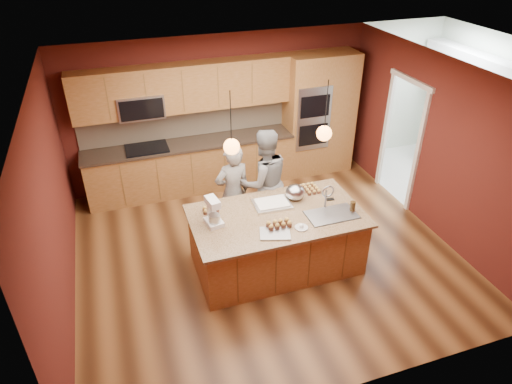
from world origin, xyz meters
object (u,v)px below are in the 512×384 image
object	(u,v)px
island	(277,240)
person_right	(264,182)
stand_mixer	(213,213)
mixing_bowl	(295,192)
person_left	(233,192)

from	to	relation	value
island	person_right	distance (m)	1.02
person_right	stand_mixer	size ratio (longest dim) A/B	4.52
person_right	stand_mixer	bearing A→B (deg)	35.14
stand_mixer	mixing_bowl	size ratio (longest dim) A/B	1.38
person_right	mixing_bowl	size ratio (longest dim) A/B	6.22
person_left	mixing_bowl	bearing A→B (deg)	133.56
person_left	mixing_bowl	size ratio (longest dim) A/B	5.60
person_right	mixing_bowl	distance (m)	0.67
person_left	mixing_bowl	world-z (taller)	person_left
mixing_bowl	person_right	bearing A→B (deg)	113.32
person_right	stand_mixer	distance (m)	1.31
person_right	island	bearing A→B (deg)	78.30
island	person_left	xyz separation A→B (m)	(-0.38, 0.92, 0.33)
mixing_bowl	stand_mixer	bearing A→B (deg)	-169.91
island	stand_mixer	distance (m)	1.07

